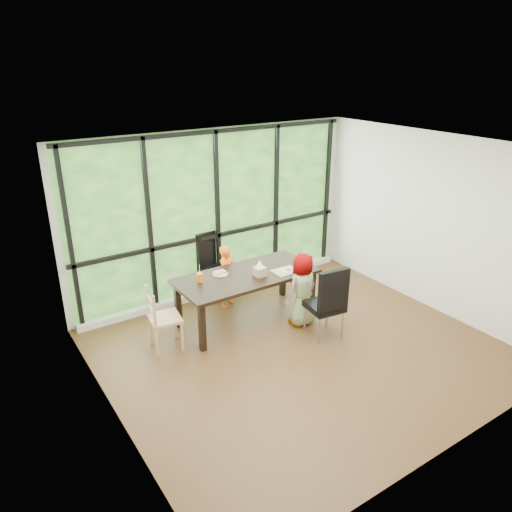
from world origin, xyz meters
The scene contains 22 objects.
ground centered at (0.00, 0.00, 0.00)m, with size 5.00×5.00×0.00m, color black.
back_wall centered at (0.00, 2.25, 1.35)m, with size 5.00×5.00×0.00m, color silver.
foliage_backdrop centered at (0.00, 2.23, 1.35)m, with size 4.80×0.02×2.65m, color #164B16.
window_mullions centered at (0.00, 2.19, 1.35)m, with size 4.80×0.06×2.65m, color black, non-canonical shape.
window_sill centered at (0.00, 2.15, 0.05)m, with size 4.80×0.12×0.10m, color silver.
dining_table centered at (-0.15, 1.10, 0.38)m, with size 2.08×0.95×0.75m, color black.
chair_window_leather centered at (-0.13, 2.04, 0.54)m, with size 0.46×0.46×1.08m, color black.
chair_interior_leather centered at (0.52, 0.13, 0.54)m, with size 0.46×0.46×1.08m, color black.
chair_end_beech centered at (-1.47, 1.06, 0.45)m, with size 0.42×0.40×0.90m, color tan.
child_toddler centered at (-0.15, 1.67, 0.50)m, with size 0.37×0.24×1.00m, color #E85C13.
child_older centered at (0.46, 0.57, 0.55)m, with size 0.54×0.35×1.10m, color gray.
placemat centered at (0.39, 0.88, 0.75)m, with size 0.38×0.28×0.01m, color tan.
plate_far centered at (-0.47, 1.31, 0.76)m, with size 0.22×0.22×0.01m, color white.
plate_near centered at (0.43, 0.88, 0.76)m, with size 0.21×0.21×0.01m, color white.
orange_cup centered at (-0.84, 1.25, 0.81)m, with size 0.08×0.08×0.13m, color orange.
green_cup centered at (0.69, 0.83, 0.81)m, with size 0.08×0.08×0.13m, color green.
tissue_box centered at (-0.02, 0.95, 0.82)m, with size 0.15×0.15×0.13m, color tan.
crepe_rolls_far centered at (-0.47, 1.31, 0.78)m, with size 0.20×0.12×0.04m, color tan, non-canonical shape.
crepe_rolls_near centered at (0.43, 0.88, 0.78)m, with size 0.10×0.12×0.04m, color tan, non-canonical shape.
straw_white centered at (-0.84, 1.25, 0.92)m, with size 0.01×0.01×0.20m, color white.
straw_pink centered at (0.69, 0.83, 0.92)m, with size 0.01×0.01×0.20m, color pink.
tissue centered at (-0.02, 0.95, 0.94)m, with size 0.12×0.12×0.11m, color white.
Camera 1 is at (-3.62, -4.39, 3.70)m, focal length 34.37 mm.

